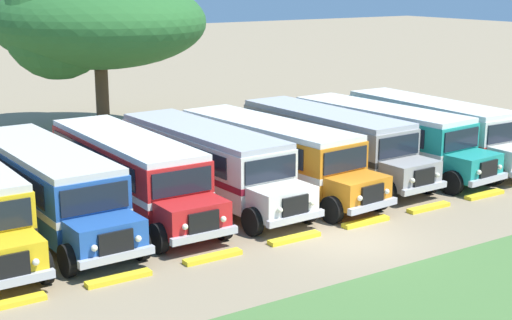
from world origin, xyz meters
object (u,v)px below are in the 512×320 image
parked_bus_slot_2 (129,169)px  parked_bus_slot_3 (206,159)px  broad_shade_tree (94,18)px  parked_bus_slot_5 (328,139)px  parked_bus_slot_4 (271,152)px  parked_bus_slot_1 (46,183)px  parked_bus_slot_7 (433,127)px  parked_bus_slot_6 (384,134)px

parked_bus_slot_2 → parked_bus_slot_3: 3.26m
broad_shade_tree → parked_bus_slot_2: bearing=-107.3°
parked_bus_slot_5 → broad_shade_tree: size_ratio=0.87×
parked_bus_slot_2 → parked_bus_slot_4: size_ratio=0.99×
parked_bus_slot_1 → parked_bus_slot_7: (18.96, -0.22, 0.00)m
parked_bus_slot_2 → parked_bus_slot_7: bearing=88.1°
parked_bus_slot_1 → parked_bus_slot_4: size_ratio=0.99×
parked_bus_slot_7 → broad_shade_tree: bearing=-140.8°
parked_bus_slot_3 → parked_bus_slot_7: size_ratio=1.00×
parked_bus_slot_1 → parked_bus_slot_3: size_ratio=1.00×
parked_bus_slot_5 → parked_bus_slot_2: bearing=-91.5°
parked_bus_slot_3 → parked_bus_slot_6: size_ratio=0.99×
parked_bus_slot_4 → parked_bus_slot_7: same height
parked_bus_slot_5 → parked_bus_slot_7: (6.00, -0.56, 0.00)m
parked_bus_slot_3 → parked_bus_slot_4: 2.91m
parked_bus_slot_1 → parked_bus_slot_2: same height
parked_bus_slot_3 → parked_bus_slot_4: bearing=79.7°
parked_bus_slot_6 → broad_shade_tree: (-8.23, 14.39, 4.87)m
parked_bus_slot_1 → parked_bus_slot_2: bearing=92.3°
parked_bus_slot_1 → parked_bus_slot_2: (3.24, 0.24, 0.00)m
parked_bus_slot_6 → parked_bus_slot_7: bearing=84.7°
parked_bus_slot_2 → parked_bus_slot_6: same height
parked_bus_slot_3 → parked_bus_slot_7: same height
parked_bus_slot_4 → parked_bus_slot_5: size_ratio=1.01×
parked_bus_slot_7 → parked_bus_slot_1: bearing=-89.7°
parked_bus_slot_1 → parked_bus_slot_7: bearing=87.5°
parked_bus_slot_1 → parked_bus_slot_4: 9.39m
parked_bus_slot_2 → parked_bus_slot_5: 9.71m
parked_bus_slot_2 → parked_bus_slot_6: bearing=87.8°
parked_bus_slot_4 → broad_shade_tree: broad_shade_tree is taller
parked_bus_slot_6 → parked_bus_slot_7: 3.13m
parked_bus_slot_5 → parked_bus_slot_6: 2.92m
parked_bus_slot_2 → parked_bus_slot_5: bearing=90.3°
parked_bus_slot_2 → parked_bus_slot_3: same height
parked_bus_slot_4 → parked_bus_slot_5: (3.57, 0.69, 0.00)m
parked_bus_slot_6 → parked_bus_slot_5: bearing=-105.0°
parked_bus_slot_5 → parked_bus_slot_6: (2.87, -0.52, 0.00)m
parked_bus_slot_3 → parked_bus_slot_2: bearing=-95.7°
parked_bus_slot_2 → parked_bus_slot_4: (6.15, -0.59, 0.00)m
parked_bus_slot_3 → parked_bus_slot_4: (2.89, -0.40, 0.00)m
parked_bus_slot_1 → broad_shade_tree: broad_shade_tree is taller
parked_bus_slot_5 → parked_bus_slot_7: 6.03m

